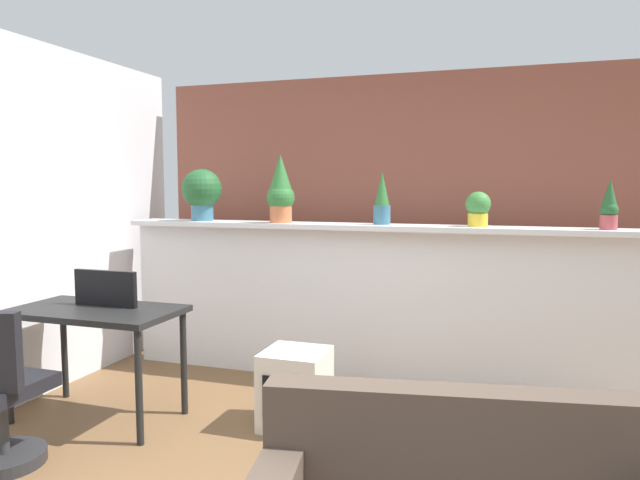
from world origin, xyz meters
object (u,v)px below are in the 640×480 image
at_px(potted_plant_1, 281,190).
at_px(side_cube_shelf, 295,389).
at_px(potted_plant_3, 478,208).
at_px(potted_plant_4, 609,206).
at_px(potted_plant_0, 202,192).
at_px(desk, 96,321).
at_px(potted_plant_2, 382,200).
at_px(tv_monitor, 105,288).

distance_m(potted_plant_1, side_cube_shelf, 1.64).
height_order(potted_plant_3, potted_plant_4, potted_plant_4).
bearing_deg(potted_plant_0, potted_plant_4, -0.50).
bearing_deg(desk, potted_plant_0, 86.12).
relative_size(potted_plant_0, potted_plant_2, 1.09).
xyz_separation_m(potted_plant_2, potted_plant_4, (1.58, -0.04, -0.03)).
relative_size(potted_plant_0, potted_plant_4, 1.27).
relative_size(potted_plant_1, side_cube_shelf, 1.09).
xyz_separation_m(potted_plant_1, desk, (-0.83, -1.22, -0.85)).
distance_m(potted_plant_2, tv_monitor, 2.10).
distance_m(potted_plant_4, side_cube_shelf, 2.44).
xyz_separation_m(potted_plant_0, desk, (-0.09, -1.26, -0.84)).
relative_size(potted_plant_3, tv_monitor, 0.54).
distance_m(potted_plant_0, potted_plant_1, 0.74).
bearing_deg(potted_plant_1, potted_plant_4, 0.41).
height_order(potted_plant_3, tv_monitor, potted_plant_3).
height_order(tv_monitor, side_cube_shelf, tv_monitor).
bearing_deg(potted_plant_0, potted_plant_2, 0.55).
bearing_deg(desk, tv_monitor, 76.10).
bearing_deg(potted_plant_0, potted_plant_3, 0.49).
bearing_deg(tv_monitor, potted_plant_4, 19.89).
xyz_separation_m(potted_plant_3, potted_plant_4, (0.86, -0.05, 0.02)).
bearing_deg(side_cube_shelf, desk, -167.52).
xyz_separation_m(desk, side_cube_shelf, (1.29, 0.29, -0.42)).
xyz_separation_m(potted_plant_0, potted_plant_4, (3.13, -0.03, -0.09)).
bearing_deg(potted_plant_1, tv_monitor, -125.24).
relative_size(potted_plant_3, desk, 0.23).
relative_size(potted_plant_0, desk, 0.40).
distance_m(potted_plant_0, potted_plant_3, 2.27).
bearing_deg(side_cube_shelf, potted_plant_1, 116.66).
bearing_deg(tv_monitor, potted_plant_0, 86.81).
xyz_separation_m(potted_plant_3, tv_monitor, (-2.34, -1.20, -0.52)).
relative_size(potted_plant_1, potted_plant_4, 1.59).
bearing_deg(potted_plant_1, side_cube_shelf, -63.34).
distance_m(potted_plant_1, desk, 1.70).
bearing_deg(potted_plant_4, potted_plant_3, 176.89).
bearing_deg(potted_plant_2, potted_plant_3, 0.34).
height_order(potted_plant_0, tv_monitor, potted_plant_0).
xyz_separation_m(potted_plant_0, potted_plant_1, (0.74, -0.04, 0.01)).
bearing_deg(potted_plant_0, tv_monitor, -93.19).
relative_size(potted_plant_0, potted_plant_1, 0.80).
bearing_deg(potted_plant_2, desk, -142.05).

